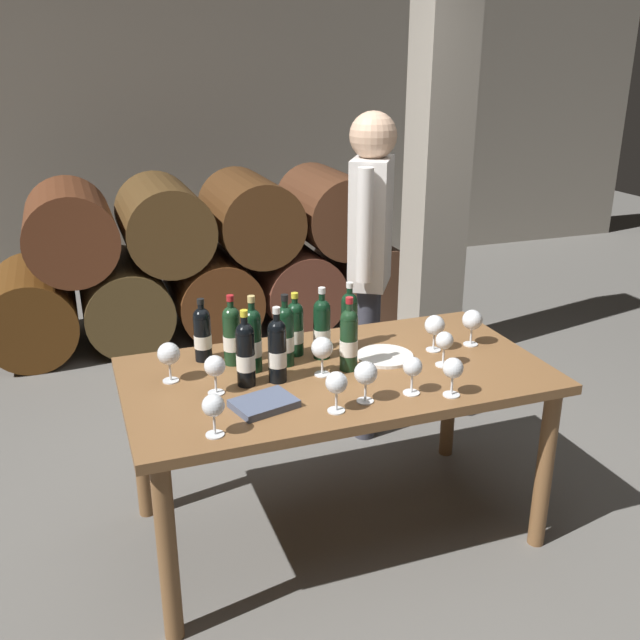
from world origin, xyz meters
TOP-DOWN VIEW (x-y plane):
  - ground_plane at (0.00, 0.00)m, footprint 14.00×14.00m
  - cellar_back_wall at (0.00, 4.20)m, footprint 10.00×0.24m
  - barrel_stack at (0.00, 2.60)m, footprint 3.12×0.90m
  - stone_pillar at (1.30, 1.60)m, footprint 0.32×0.32m
  - dining_table at (0.00, 0.00)m, footprint 1.70×0.90m
  - wine_bottle_0 at (-0.38, 0.22)m, footprint 0.07×0.07m
  - wine_bottle_1 at (-0.10, 0.22)m, footprint 0.07×0.07m
  - wine_bottle_2 at (0.05, -0.00)m, footprint 0.07×0.07m
  - wine_bottle_3 at (-0.18, 0.13)m, footprint 0.07×0.07m
  - wine_bottle_4 at (-0.32, 0.12)m, footprint 0.07×0.07m
  - wine_bottle_5 at (-0.01, 0.15)m, footprint 0.07×0.07m
  - wine_bottle_6 at (-0.38, 0.00)m, footprint 0.07×0.07m
  - wine_bottle_7 at (-0.48, 0.29)m, footprint 0.07×0.07m
  - wine_bottle_8 at (0.14, 0.22)m, footprint 0.07×0.07m
  - wine_bottle_9 at (-0.25, -0.01)m, footprint 0.07×0.07m
  - wine_glass_0 at (-0.13, -0.32)m, footprint 0.08×0.08m
  - wine_glass_1 at (0.66, 0.06)m, footprint 0.09×0.09m
  - wine_glass_2 at (-0.65, 0.13)m, footprint 0.09×0.09m
  - wine_glass_3 at (-0.07, -0.02)m, footprint 0.09×0.09m
  - wine_glass_4 at (-0.50, -0.04)m, footprint 0.08×0.08m
  - wine_glass_5 at (0.43, -0.10)m, footprint 0.07×0.07m
  - wine_glass_6 at (0.47, 0.06)m, footprint 0.09×0.09m
  - wine_glass_7 at (-0.57, -0.35)m, footprint 0.08×0.08m
  - wine_glass_8 at (0.33, -0.35)m, footprint 0.08×0.08m
  - wine_glass_9 at (-0.00, -0.29)m, footprint 0.09×0.09m
  - wine_glass_10 at (0.19, -0.29)m, footprint 0.07×0.07m
  - tasting_notebook at (-0.36, -0.20)m, footprint 0.25×0.21m
  - serving_plate at (0.24, 0.05)m, footprint 0.24×0.24m
  - sommelier_presenting at (0.47, 0.75)m, footprint 0.32×0.43m

SIDE VIEW (x-z plane):
  - ground_plane at x=0.00m, z-range 0.00..0.00m
  - barrel_stack at x=0.00m, z-range -0.03..1.12m
  - dining_table at x=0.00m, z-range 0.29..1.05m
  - serving_plate at x=0.24m, z-range 0.76..0.77m
  - tasting_notebook at x=-0.36m, z-range 0.76..0.79m
  - wine_glass_5 at x=0.43m, z-range 0.79..0.94m
  - wine_glass_10 at x=0.19m, z-range 0.79..0.94m
  - wine_glass_7 at x=-0.57m, z-range 0.79..0.94m
  - wine_glass_8 at x=0.33m, z-range 0.79..0.94m
  - wine_glass_0 at x=-0.13m, z-range 0.79..0.95m
  - wine_glass_4 at x=-0.50m, z-range 0.79..0.95m
  - wine_glass_9 at x=0.00m, z-range 0.79..0.95m
  - wine_glass_6 at x=0.47m, z-range 0.79..0.95m
  - wine_glass_3 at x=-0.07m, z-range 0.79..0.95m
  - wine_glass_2 at x=-0.65m, z-range 0.79..0.95m
  - wine_glass_1 at x=0.66m, z-range 0.79..0.95m
  - wine_bottle_7 at x=-0.48m, z-range 0.74..1.01m
  - wine_bottle_1 at x=-0.10m, z-range 0.74..1.02m
  - wine_bottle_8 at x=0.14m, z-range 0.74..1.03m
  - wine_bottle_0 at x=-0.38m, z-range 0.74..1.04m
  - wine_bottle_3 at x=-0.18m, z-range 0.74..1.04m
  - wine_bottle_9 at x=-0.25m, z-range 0.74..1.05m
  - wine_bottle_6 at x=-0.38m, z-range 0.74..1.05m
  - wine_bottle_2 at x=0.05m, z-range 0.74..1.05m
  - wine_bottle_5 at x=-0.01m, z-range 0.74..1.05m
  - wine_bottle_4 at x=-0.32m, z-range 0.74..1.06m
  - sommelier_presenting at x=0.47m, z-range 0.19..1.90m
  - stone_pillar at x=1.30m, z-range 0.00..2.60m
  - cellar_back_wall at x=0.00m, z-range 0.00..2.80m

